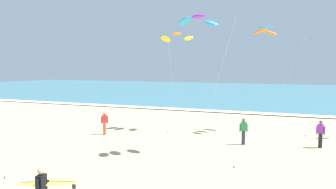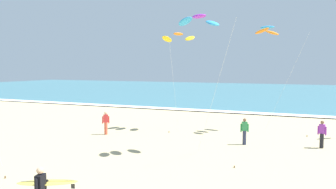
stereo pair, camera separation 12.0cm
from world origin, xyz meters
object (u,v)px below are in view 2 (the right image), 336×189
Objects in this scene: kite_arc_violet_distant at (199,21)px; bystander_green_top at (245,131)px; kite_arc_cobalt_near at (267,31)px; kite_arc_amber_mid at (178,37)px; bystander_red_top at (106,123)px; surfer_lead at (44,187)px; bystander_purple_top at (322,134)px.

kite_arc_violet_distant is 7.17m from bystander_green_top.
kite_arc_cobalt_near is at bearing 73.10° from kite_arc_violet_distant.
bystander_red_top is at bearing -131.84° from kite_arc_amber_mid.
kite_arc_amber_mid is (-2.21, 16.20, 5.75)m from surfer_lead.
bystander_red_top is at bearing 115.92° from surfer_lead.
kite_arc_violet_distant is at bearing -147.69° from bystander_purple_top.
surfer_lead is at bearing -64.08° from bystander_red_top.
bystander_red_top is (-5.88, 12.10, -0.23)m from surfer_lead.
surfer_lead is 0.29× the size of kite_arc_violet_distant.
kite_arc_violet_distant is (3.77, -6.38, 0.26)m from kite_arc_amber_mid.
kite_arc_cobalt_near is 1.05× the size of kite_arc_amber_mid.
bystander_purple_top is 4.32m from bystander_green_top.
bystander_purple_top is at bearing 32.31° from kite_arc_violet_distant.
kite_arc_violet_distant is 9.99m from bystander_red_top.
surfer_lead reaches higher than bystander_purple_top.
bystander_green_top is at bearing 4.25° from bystander_red_top.
surfer_lead is 11.63m from kite_arc_violet_distant.
kite_arc_amber_mid reaches higher than bystander_purple_top.
kite_arc_amber_mid is 4.49× the size of bystander_red_top.
kite_arc_violet_distant is at bearing -59.40° from kite_arc_amber_mid.
surfer_lead is 13.46m from bystander_red_top.
kite_arc_cobalt_near reaches higher than kite_arc_violet_distant.
kite_arc_violet_distant reaches higher than kite_arc_amber_mid.
kite_arc_cobalt_near is 8.19m from kite_arc_violet_distant.
kite_arc_amber_mid is 11.82m from bystander_purple_top.
kite_arc_cobalt_near reaches higher than bystander_purple_top.
kite_arc_violet_distant is at bearing 80.96° from surfer_lead.
kite_arc_violet_distant reaches higher than bystander_red_top.
bystander_purple_top is (3.73, -3.98, -6.36)m from kite_arc_cobalt_near.
surfer_lead is 1.33× the size of bystander_purple_top.
kite_arc_cobalt_near is at bearing 77.41° from surfer_lead.
bystander_green_top is at bearing -168.06° from bystander_purple_top.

